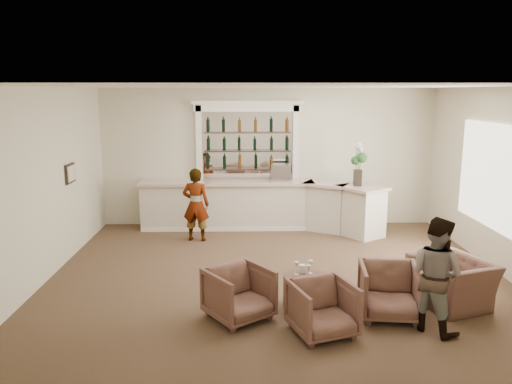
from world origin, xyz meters
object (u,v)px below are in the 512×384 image
guest (435,275)px  flower_vase (358,162)px  espresso_machine (281,173)px  armchair_left (239,294)px  armchair_center (323,309)px  armchair_far (452,282)px  cocktail_table (304,291)px  sommelier (196,205)px  armchair_right (390,291)px  bar_counter (262,205)px

guest → flower_vase: (-0.04, 4.64, 0.88)m
espresso_machine → armchair_left: bearing=-96.1°
armchair_left → armchair_center: 1.23m
armchair_far → armchair_left: bearing=-102.4°
guest → armchair_far: size_ratio=1.46×
cocktail_table → armchair_left: size_ratio=0.77×
sommelier → guest: bearing=139.0°
cocktail_table → guest: 1.92m
guest → armchair_far: bearing=-75.4°
guest → armchair_left: 2.71m
sommelier → armchair_right: size_ratio=1.87×
armchair_right → cocktail_table: bearing=170.1°
bar_counter → armchair_center: bar_counter is taller
guest → espresso_machine: (-1.71, 5.25, 0.54)m
bar_counter → armchair_far: size_ratio=5.23×
armchair_left → armchair_right: bearing=-35.2°
armchair_far → flower_vase: bearing=169.6°
cocktail_table → armchair_center: bearing=-80.8°
bar_counter → sommelier: sommelier is taller
armchair_center → armchair_far: armchair_center is taller
cocktail_table → armchair_far: bearing=1.6°
sommelier → guest: size_ratio=1.00×
bar_counter → sommelier: bearing=-149.0°
armchair_center → espresso_machine: size_ratio=1.76×
espresso_machine → bar_counter: bearing=-163.7°
armchair_center → armchair_far: size_ratio=0.74×
armchair_far → espresso_machine: 5.08m
bar_counter → armchair_left: bearing=-95.9°
armchair_center → armchair_right: 1.17m
armchair_right → armchair_far: 1.17m
armchair_left → guest: bearing=-44.2°
cocktail_table → armchair_far: 2.28m
sommelier → armchair_far: size_ratio=1.47×
guest → armchair_right: size_ratio=1.86×
sommelier → armchair_right: sommelier is taller
armchair_left → cocktail_table: bearing=-14.6°
sommelier → armchair_right: 5.00m
guest → cocktail_table: bearing=25.4°
sommelier → espresso_machine: (1.92, 0.97, 0.54)m
armchair_right → espresso_machine: bearing=111.3°
sommelier → flower_vase: flower_vase is taller
sommelier → armchair_right: bearing=137.9°
bar_counter → guest: (2.16, -5.16, 0.22)m
sommelier → guest: 5.61m
bar_counter → armchair_far: (2.77, -4.32, -0.22)m
sommelier → cocktail_table: bearing=127.9°
espresso_machine → flower_vase: (1.67, -0.61, 0.34)m
bar_counter → espresso_machine: size_ratio=12.48×
cocktail_table → espresso_machine: espresso_machine is taller
sommelier → guest: (3.63, -4.28, -0.00)m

